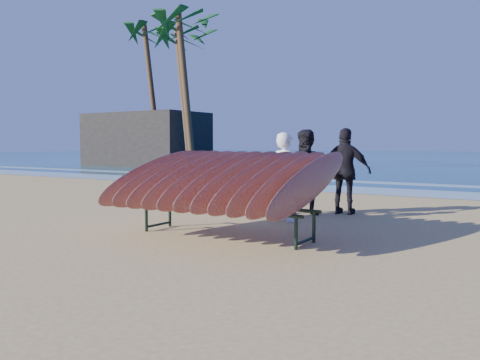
{
  "coord_description": "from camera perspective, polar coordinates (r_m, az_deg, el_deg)",
  "views": [
    {
      "loc": [
        4.67,
        -6.5,
        1.58
      ],
      "look_at": [
        0.0,
        0.8,
        0.95
      ],
      "focal_mm": 38.0,
      "sensor_mm": 36.0,
      "label": 1
    }
  ],
  "objects": [
    {
      "name": "ground",
      "position": [
        8.16,
        -3.05,
        -7.02
      ],
      "size": [
        120.0,
        120.0,
        0.0
      ],
      "primitive_type": "plane",
      "color": "tan",
      "rests_on": "ground"
    },
    {
      "name": "foam_near",
      "position": [
        17.22,
        16.74,
        -1.26
      ],
      "size": [
        160.0,
        160.0,
        0.0
      ],
      "primitive_type": "plane",
      "color": "white",
      "rests_on": "ground"
    },
    {
      "name": "foam_far",
      "position": [
        20.6,
        19.41,
        -0.47
      ],
      "size": [
        160.0,
        160.0,
        0.0
      ],
      "primitive_type": "plane",
      "color": "white",
      "rests_on": "ground"
    },
    {
      "name": "surfboard_rack",
      "position": [
        8.52,
        -1.69,
        0.05
      ],
      "size": [
        3.21,
        2.94,
        1.62
      ],
      "rotation": [
        0.0,
        0.0,
        0.01
      ],
      "color": "black",
      "rests_on": "ground"
    },
    {
      "name": "person_white",
      "position": [
        10.28,
        5.07,
        0.34
      ],
      "size": [
        0.77,
        0.64,
        1.8
      ],
      "primitive_type": "imported",
      "rotation": [
        0.0,
        0.0,
        2.78
      ],
      "color": "white",
      "rests_on": "ground"
    },
    {
      "name": "person_dark_a",
      "position": [
        11.23,
        7.6,
        0.85
      ],
      "size": [
        1.08,
        0.94,
        1.88
      ],
      "primitive_type": "imported",
      "rotation": [
        0.0,
        0.0,
        0.29
      ],
      "color": "black",
      "rests_on": "ground"
    },
    {
      "name": "person_dark_b",
      "position": [
        11.5,
        11.77,
        0.98
      ],
      "size": [
        1.16,
        0.58,
        1.92
      ],
      "primitive_type": "imported",
      "rotation": [
        0.0,
        0.0,
        3.24
      ],
      "color": "black",
      "rests_on": "ground"
    },
    {
      "name": "building",
      "position": [
        36.11,
        -10.51,
        4.47
      ],
      "size": [
        8.24,
        4.58,
        3.66
      ],
      "primitive_type": "cube",
      "color": "#2D2823",
      "rests_on": "ground"
    },
    {
      "name": "palm_left",
      "position": [
        30.05,
        -6.17,
        16.91
      ],
      "size": [
        5.2,
        5.2,
        9.11
      ],
      "color": "brown",
      "rests_on": "ground"
    },
    {
      "name": "palm_mid",
      "position": [
        31.93,
        -6.39,
        15.34
      ],
      "size": [
        5.2,
        5.2,
        8.67
      ],
      "color": "brown",
      "rests_on": "ground"
    },
    {
      "name": "palm_right",
      "position": [
        37.55,
        -9.91,
        15.65
      ],
      "size": [
        5.2,
        5.2,
        10.0
      ],
      "color": "brown",
      "rests_on": "ground"
    }
  ]
}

